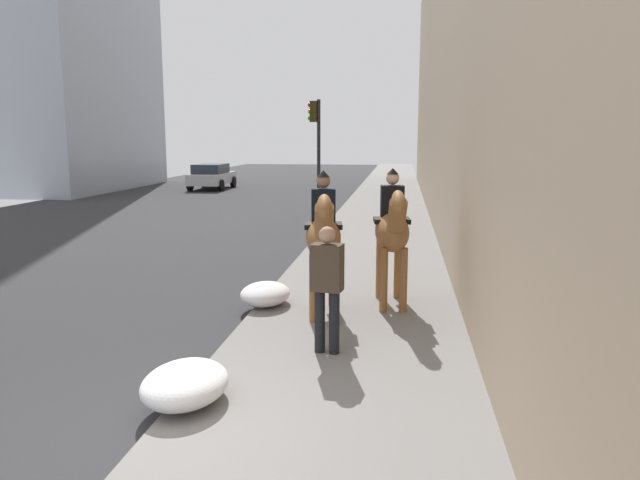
{
  "coord_description": "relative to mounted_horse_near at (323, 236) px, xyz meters",
  "views": [
    {
      "loc": [
        -5.11,
        -2.43,
        2.97
      ],
      "look_at": [
        4.0,
        -1.2,
        1.4
      ],
      "focal_mm": 34.2,
      "sensor_mm": 36.0,
      "label": 1
    }
  ],
  "objects": [
    {
      "name": "sidewalk_slab",
      "position": [
        -4.32,
        -0.5,
        -1.36
      ],
      "size": [
        120.0,
        3.44,
        0.12
      ],
      "primitive_type": "cube",
      "color": "slate",
      "rests_on": "ground"
    },
    {
      "name": "mounted_horse_near",
      "position": [
        0.0,
        0.0,
        0.0
      ],
      "size": [
        2.15,
        0.77,
        2.32
      ],
      "rotation": [
        0.0,
        0.0,
        3.28
      ],
      "color": "brown",
      "rests_on": "sidewalk_slab"
    },
    {
      "name": "mounted_horse_far",
      "position": [
        0.68,
        -1.07,
        0.01
      ],
      "size": [
        2.15,
        0.72,
        2.33
      ],
      "rotation": [
        0.0,
        0.0,
        3.25
      ],
      "color": "brown",
      "rests_on": "sidewalk_slab"
    },
    {
      "name": "pedestrian_greeting",
      "position": [
        -1.73,
        -0.27,
        -0.32
      ],
      "size": [
        0.32,
        0.44,
        1.7
      ],
      "rotation": [
        0.0,
        0.0,
        -0.16
      ],
      "color": "black",
      "rests_on": "sidewalk_slab"
    },
    {
      "name": "car_near_lane",
      "position": [
        24.1,
        9.49,
        -0.65
      ],
      "size": [
        4.12,
        2.0,
        1.44
      ],
      "rotation": [
        0.0,
        0.0,
        0.01
      ],
      "color": "#B7BABF",
      "rests_on": "ground"
    },
    {
      "name": "traffic_light_near_curb",
      "position": [
        11.4,
        1.71,
        1.38
      ],
      "size": [
        0.2,
        0.44,
        4.2
      ],
      "color": "black",
      "rests_on": "ground"
    },
    {
      "name": "snow_pile_near",
      "position": [
        -3.46,
        1.06,
        -1.09
      ],
      "size": [
        1.19,
        0.91,
        0.41
      ],
      "primitive_type": "ellipsoid",
      "color": "white",
      "rests_on": "sidewalk_slab"
    },
    {
      "name": "snow_pile_far",
      "position": [
        0.46,
        1.06,
        -1.11
      ],
      "size": [
        1.09,
        0.84,
        0.38
      ],
      "primitive_type": "ellipsoid",
      "color": "white",
      "rests_on": "sidewalk_slab"
    }
  ]
}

